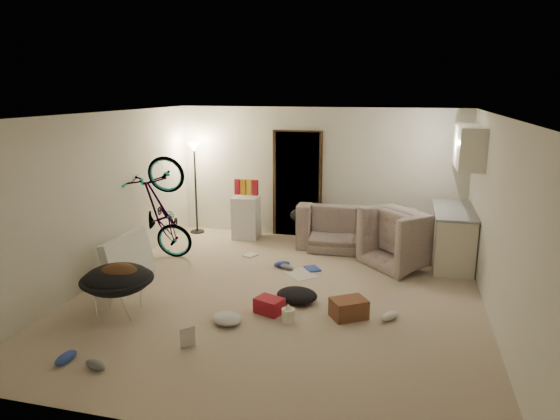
% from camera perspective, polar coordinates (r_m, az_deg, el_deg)
% --- Properties ---
extents(floor, '(5.50, 6.00, 0.02)m').
position_cam_1_polar(floor, '(7.14, -0.03, -9.71)').
color(floor, '#C1AD94').
rests_on(floor, ground).
extents(ceiling, '(5.50, 6.00, 0.02)m').
position_cam_1_polar(ceiling, '(6.56, -0.04, 10.93)').
color(ceiling, white).
rests_on(ceiling, wall_back).
extents(wall_back, '(5.50, 0.02, 2.50)m').
position_cam_1_polar(wall_back, '(9.63, 4.41, 4.20)').
color(wall_back, silver).
rests_on(wall_back, floor).
extents(wall_front, '(5.50, 0.02, 2.50)m').
position_cam_1_polar(wall_front, '(4.03, -10.82, -9.51)').
color(wall_front, silver).
rests_on(wall_front, floor).
extents(wall_left, '(0.02, 6.00, 2.50)m').
position_cam_1_polar(wall_left, '(7.88, -19.89, 1.31)').
color(wall_left, silver).
rests_on(wall_left, floor).
extents(wall_right, '(0.02, 6.00, 2.50)m').
position_cam_1_polar(wall_right, '(6.64, 23.71, -1.21)').
color(wall_right, silver).
rests_on(wall_right, floor).
extents(doorway, '(0.85, 0.10, 2.04)m').
position_cam_1_polar(doorway, '(9.71, 2.01, 2.93)').
color(doorway, black).
rests_on(doorway, floor).
extents(door_trim, '(0.97, 0.04, 2.10)m').
position_cam_1_polar(door_trim, '(9.68, 1.98, 2.90)').
color(door_trim, '#372413').
rests_on(door_trim, floor).
extents(floor_lamp, '(0.28, 0.28, 1.81)m').
position_cam_1_polar(floor_lamp, '(9.98, -9.71, 4.71)').
color(floor_lamp, black).
rests_on(floor_lamp, floor).
extents(kitchen_counter, '(0.60, 1.50, 0.88)m').
position_cam_1_polar(kitchen_counter, '(8.72, 19.06, -2.97)').
color(kitchen_counter, beige).
rests_on(kitchen_counter, floor).
extents(counter_top, '(0.64, 1.54, 0.04)m').
position_cam_1_polar(counter_top, '(8.61, 19.29, -0.04)').
color(counter_top, gray).
rests_on(counter_top, kitchen_counter).
extents(kitchen_uppers, '(0.38, 1.40, 0.65)m').
position_cam_1_polar(kitchen_uppers, '(8.45, 20.73, 6.85)').
color(kitchen_uppers, beige).
rests_on(kitchen_uppers, wall_right).
extents(sofa, '(2.09, 0.86, 0.61)m').
position_cam_1_polar(sofa, '(9.19, 8.66, -2.43)').
color(sofa, '#3D453C').
rests_on(sofa, floor).
extents(armchair, '(1.42, 1.43, 0.70)m').
position_cam_1_polar(armchair, '(8.49, 14.65, -3.73)').
color(armchair, '#3D453C').
rests_on(armchair, floor).
extents(bicycle, '(1.88, 0.95, 1.05)m').
position_cam_1_polar(bicycle, '(8.65, -13.29, -2.46)').
color(bicycle, black).
rests_on(bicycle, floor).
extents(book_asset, '(0.29, 0.30, 0.02)m').
position_cam_1_polar(book_asset, '(5.87, -11.32, -15.24)').
color(book_asset, '#A71927').
rests_on(book_asset, floor).
extents(mini_fridge, '(0.51, 0.51, 0.82)m').
position_cam_1_polar(mini_fridge, '(9.68, -3.87, -0.82)').
color(mini_fridge, white).
rests_on(mini_fridge, floor).
extents(snack_box_0, '(0.10, 0.07, 0.30)m').
position_cam_1_polar(snack_box_0, '(9.60, -4.89, 2.65)').
color(snack_box_0, '#A71927').
rests_on(snack_box_0, mini_fridge).
extents(snack_box_1, '(0.12, 0.09, 0.30)m').
position_cam_1_polar(snack_box_1, '(9.57, -4.21, 2.62)').
color(snack_box_1, orange).
rests_on(snack_box_1, mini_fridge).
extents(snack_box_2, '(0.10, 0.07, 0.30)m').
position_cam_1_polar(snack_box_2, '(9.53, -3.53, 2.59)').
color(snack_box_2, gold).
rests_on(snack_box_2, mini_fridge).
extents(snack_box_3, '(0.11, 0.08, 0.30)m').
position_cam_1_polar(snack_box_3, '(9.49, -2.84, 2.56)').
color(snack_box_3, '#A71927').
rests_on(snack_box_3, mini_fridge).
extents(saucer_chair, '(0.92, 0.92, 0.65)m').
position_cam_1_polar(saucer_chair, '(6.74, -18.07, -8.23)').
color(saucer_chair, silver).
rests_on(saucer_chair, floor).
extents(hoodie, '(0.54, 0.48, 0.22)m').
position_cam_1_polar(hoodie, '(6.62, -17.96, -6.80)').
color(hoodie, '#482D18').
rests_on(hoodie, saucer_chair).
extents(sofa_drape, '(0.62, 0.54, 0.28)m').
position_cam_1_polar(sofa_drape, '(9.26, 2.86, -0.64)').
color(sofa_drape, black).
rests_on(sofa_drape, sofa).
extents(tv_box, '(0.30, 1.11, 0.74)m').
position_cam_1_polar(tv_box, '(7.78, -16.95, -5.39)').
color(tv_box, silver).
rests_on(tv_box, floor).
extents(drink_case_a, '(0.53, 0.49, 0.25)m').
position_cam_1_polar(drink_case_a, '(6.49, 7.86, -11.07)').
color(drink_case_a, brown).
rests_on(drink_case_a, floor).
extents(drink_case_b, '(0.41, 0.36, 0.20)m').
position_cam_1_polar(drink_case_b, '(6.56, -1.24, -10.85)').
color(drink_case_b, '#A71927').
rests_on(drink_case_b, floor).
extents(juicer, '(0.17, 0.17, 0.24)m').
position_cam_1_polar(juicer, '(6.33, 0.96, -11.82)').
color(juicer, white).
rests_on(juicer, floor).
extents(newspaper, '(0.63, 0.63, 0.01)m').
position_cam_1_polar(newspaper, '(7.88, 2.38, -7.32)').
color(newspaper, silver).
rests_on(newspaper, floor).
extents(book_blue, '(0.32, 0.33, 0.03)m').
position_cam_1_polar(book_blue, '(8.09, 3.73, -6.71)').
color(book_blue, '#2D45A2').
rests_on(book_blue, floor).
extents(book_white, '(0.25, 0.28, 0.02)m').
position_cam_1_polar(book_white, '(8.74, -3.39, -5.15)').
color(book_white, silver).
rests_on(book_white, floor).
extents(shoe_0, '(0.29, 0.24, 0.10)m').
position_cam_1_polar(shoe_0, '(8.16, 0.21, -6.21)').
color(shoe_0, '#2D45A2').
rests_on(shoe_0, floor).
extents(shoe_1, '(0.28, 0.21, 0.10)m').
position_cam_1_polar(shoe_1, '(8.04, 0.80, -6.53)').
color(shoe_1, slate).
rests_on(shoe_1, floor).
extents(shoe_2, '(0.15, 0.31, 0.11)m').
position_cam_1_polar(shoe_2, '(5.95, -23.28, -15.25)').
color(shoe_2, '#2D45A2').
rests_on(shoe_2, floor).
extents(shoe_3, '(0.29, 0.18, 0.10)m').
position_cam_1_polar(shoe_3, '(5.72, -20.33, -16.27)').
color(shoe_3, slate).
rests_on(shoe_3, floor).
extents(shoe_4, '(0.29, 0.31, 0.11)m').
position_cam_1_polar(shoe_4, '(6.53, 12.40, -11.73)').
color(shoe_4, white).
rests_on(shoe_4, floor).
extents(clothes_lump_a, '(0.62, 0.55, 0.18)m').
position_cam_1_polar(clothes_lump_a, '(6.89, 1.95, -9.71)').
color(clothes_lump_a, black).
rests_on(clothes_lump_a, floor).
extents(clothes_lump_c, '(0.50, 0.47, 0.12)m').
position_cam_1_polar(clothes_lump_c, '(6.34, -6.06, -12.23)').
color(clothes_lump_c, silver).
rests_on(clothes_lump_c, floor).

